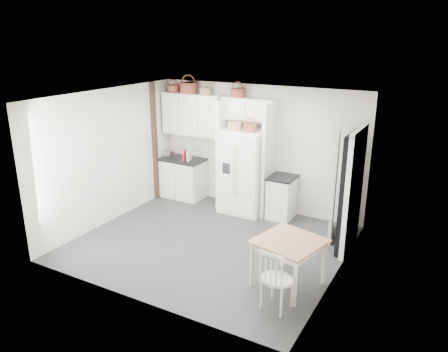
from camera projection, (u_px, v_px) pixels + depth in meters
The scene contains 28 objects.
floor at pixel (210, 243), 7.80m from camera, with size 4.50×4.50×0.00m, color #26272A.
ceiling at pixel (209, 97), 6.99m from camera, with size 4.50×4.50×0.00m, color white.
wall_back at pixel (259, 148), 9.06m from camera, with size 4.50×4.50×0.00m, color #BBB5A2.
wall_left at pixel (110, 157), 8.44m from camera, with size 4.00×4.00×0.00m, color #BBB5A2.
wall_right at pixel (342, 197), 6.36m from camera, with size 4.00×4.00×0.00m, color #BBB5A2.
refrigerator at pixel (244, 171), 8.95m from camera, with size 0.90×0.72×1.74m, color white.
base_cab_left at pixel (183, 179), 9.87m from camera, with size 0.94×0.59×0.87m, color beige.
base_cab_right at pixel (282, 198), 8.78m from camera, with size 0.47×0.57×0.83m, color beige.
dining_table at pixel (288, 263), 6.40m from camera, with size 0.88×0.88×0.73m, color #9B6040.
windsor_chair at pixel (277, 279), 5.82m from camera, with size 0.44×0.40×0.90m, color beige.
counter_left at pixel (183, 159), 9.73m from camera, with size 0.98×0.63×0.04m, color black.
counter_right at pixel (283, 178), 8.64m from camera, with size 0.51×0.61×0.04m, color black.
toaster at pixel (169, 154), 9.80m from camera, with size 0.23×0.13×0.16m, color silver.
cookbook_red at pixel (185, 155), 9.57m from camera, with size 0.03×0.15×0.23m, color red.
cookbook_cream at pixel (189, 156), 9.52m from camera, with size 0.03×0.16×0.23m, color beige.
basket_upper_a at pixel (173, 89), 9.49m from camera, with size 0.27×0.27×0.15m, color maroon.
basket_upper_b at pixel (189, 88), 9.29m from camera, with size 0.38×0.38×0.22m, color maroon.
basket_upper_c at pixel (205, 91), 9.11m from camera, with size 0.24×0.24×0.14m, color #9E7E44.
basket_bridge_a at pixel (238, 93), 8.76m from camera, with size 0.30×0.30×0.17m, color maroon.
basket_fridge_a at pixel (235, 126), 8.65m from camera, with size 0.28×0.28×0.15m, color #9E7E44.
basket_fridge_b at pixel (250, 128), 8.49m from camera, with size 0.27×0.27×0.14m, color maroon.
upper_cabinet at pixel (193, 114), 9.42m from camera, with size 1.40×0.34×0.90m, color beige.
bridge_cabinet at pixel (249, 109), 8.73m from camera, with size 1.12×0.34×0.45m, color beige.
fridge_panel_left at pixel (224, 154), 9.16m from camera, with size 0.08×0.60×2.30m, color beige.
fridge_panel_right at pixel (269, 161), 8.69m from camera, with size 0.08×0.60×2.30m, color beige.
trim_post at pixel (155, 142), 9.53m from camera, with size 0.09×0.09×2.60m, color black.
doorway_void at pixel (351, 193), 7.32m from camera, with size 0.18×0.85×2.05m, color black.
door_slab at pixel (335, 184), 7.76m from camera, with size 0.80×0.04×2.05m, color white.
Camera 1 is at (3.64, -6.03, 3.57)m, focal length 35.00 mm.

